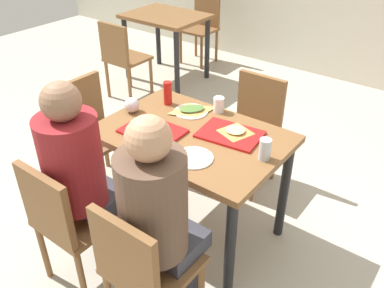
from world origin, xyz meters
name	(u,v)px	position (x,y,z in m)	size (l,w,h in m)	color
ground_plane	(192,229)	(0.00, 0.00, -0.01)	(10.00, 10.00, 0.02)	#B2AD9E
main_table	(192,149)	(0.00, 0.00, 0.66)	(1.12, 0.76, 0.77)	brown
chair_near_left	(66,218)	(-0.28, -0.77, 0.50)	(0.40, 0.40, 0.85)	brown
chair_near_right	(142,267)	(0.28, -0.77, 0.50)	(0.40, 0.40, 0.85)	brown
chair_far_side	(253,123)	(0.00, 0.77, 0.50)	(0.40, 0.40, 0.85)	brown
chair_left_end	(92,126)	(-0.94, 0.00, 0.50)	(0.40, 0.40, 0.85)	brown
person_in_red	(80,169)	(-0.28, -0.63, 0.75)	(0.32, 0.42, 1.26)	#383842
person_in_brown_jacket	(159,212)	(0.28, -0.63, 0.75)	(0.32, 0.42, 1.26)	#383842
tray_red_near	(153,131)	(-0.20, -0.13, 0.78)	(0.36, 0.26, 0.02)	red
tray_red_far	(230,134)	(0.20, 0.11, 0.78)	(0.36, 0.26, 0.02)	red
paper_plate_center	(191,111)	(-0.17, 0.21, 0.78)	(0.22, 0.22, 0.01)	white
paper_plate_near_edge	(193,158)	(0.17, -0.21, 0.78)	(0.22, 0.22, 0.01)	white
pizza_slice_a	(154,128)	(-0.19, -0.12, 0.80)	(0.19, 0.18, 0.02)	#C68C47
pizza_slice_b	(236,131)	(0.21, 0.14, 0.80)	(0.22, 0.23, 0.02)	#C68C47
pizza_slice_c	(192,109)	(-0.17, 0.22, 0.79)	(0.27, 0.28, 0.02)	tan
plastic_cup_a	(219,105)	(-0.03, 0.32, 0.82)	(0.07, 0.07, 0.10)	white
plastic_cup_b	(160,151)	(0.03, -0.32, 0.82)	(0.07, 0.07, 0.10)	white
soda_can	(265,149)	(0.47, 0.02, 0.84)	(0.07, 0.07, 0.12)	#B7BCC6
condiment_bottle	(168,93)	(-0.36, 0.21, 0.85)	(0.06, 0.06, 0.16)	red
foil_bundle	(132,105)	(-0.47, -0.02, 0.82)	(0.10, 0.10, 0.10)	silver
background_table	(166,26)	(-1.84, 1.93, 0.64)	(0.90, 0.70, 0.77)	brown
background_chair_near	(122,55)	(-1.84, 1.20, 0.50)	(0.40, 0.40, 0.85)	brown
background_chair_far	(203,24)	(-1.84, 2.67, 0.50)	(0.40, 0.40, 0.85)	brown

